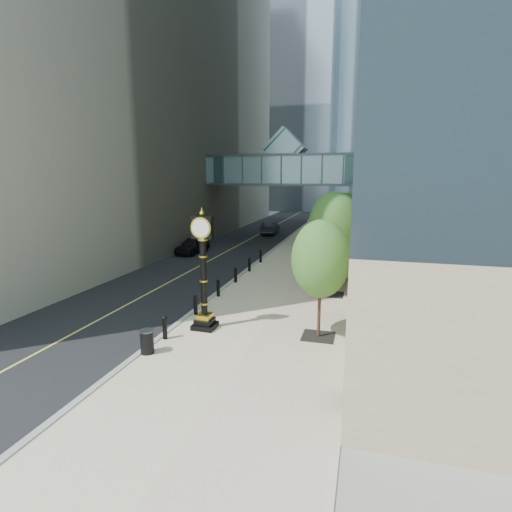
# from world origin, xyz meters

# --- Properties ---
(ground) EXTENTS (320.00, 320.00, 0.00)m
(ground) POSITION_xyz_m (0.00, 0.00, 0.00)
(ground) COLOR gray
(ground) RESTS_ON ground
(road) EXTENTS (8.00, 180.00, 0.02)m
(road) POSITION_xyz_m (-7.00, 40.00, 0.01)
(road) COLOR black
(road) RESTS_ON ground
(sidewalk) EXTENTS (8.00, 180.00, 0.06)m
(sidewalk) POSITION_xyz_m (1.00, 40.00, 0.03)
(sidewalk) COLOR #C1B395
(sidewalk) RESTS_ON ground
(curb) EXTENTS (0.25, 180.00, 0.07)m
(curb) POSITION_xyz_m (-3.00, 40.00, 0.04)
(curb) COLOR gray
(curb) RESTS_ON ground
(midrise_left) EXTENTS (20.00, 58.00, 40.00)m
(midrise_left) POSITION_xyz_m (-21.00, 25.00, 20.00)
(midrise_left) COLOR tan
(midrise_left) RESTS_ON ground
(distant_tower_a) EXTENTS (24.00, 22.00, 78.00)m
(distant_tower_a) POSITION_xyz_m (-14.00, 75.00, 39.00)
(distant_tower_a) COLOR #9AA9C2
(distant_tower_a) RESTS_ON ground
(distant_tower_b) EXTENTS (26.00, 24.00, 90.00)m
(distant_tower_b) POSITION_xyz_m (9.00, 95.00, 45.00)
(distant_tower_b) COLOR #9AA9C2
(distant_tower_b) RESTS_ON ground
(distant_tower_c) EXTENTS (22.00, 22.00, 65.00)m
(distant_tower_c) POSITION_xyz_m (-6.00, 120.00, 32.50)
(distant_tower_c) COLOR #9AA9C2
(distant_tower_c) RESTS_ON ground
(skywalk) EXTENTS (17.00, 4.20, 5.80)m
(skywalk) POSITION_xyz_m (-3.00, 28.00, 7.71)
(skywalk) COLOR slate
(skywalk) RESTS_ON ground
(entrance_canopy) EXTENTS (3.00, 8.00, 4.38)m
(entrance_canopy) POSITION_xyz_m (3.48, 14.00, 4.19)
(entrance_canopy) COLOR #383F44
(entrance_canopy) RESTS_ON ground
(bollard_row) EXTENTS (0.20, 16.20, 0.90)m
(bollard_row) POSITION_xyz_m (-2.70, 9.00, 0.51)
(bollard_row) COLOR black
(bollard_row) RESTS_ON sidewalk
(street_trees) EXTENTS (2.93, 28.38, 6.02)m
(street_trees) POSITION_xyz_m (3.60, 14.97, 3.69)
(street_trees) COLOR black
(street_trees) RESTS_ON sidewalk
(street_clock) EXTENTS (1.02, 1.02, 5.37)m
(street_clock) POSITION_xyz_m (-1.54, 2.61, 2.39)
(street_clock) COLOR black
(street_clock) RESTS_ON sidewalk
(trash_bin) EXTENTS (0.68, 0.68, 0.90)m
(trash_bin) POSITION_xyz_m (-2.70, -0.45, 0.51)
(trash_bin) COLOR black
(trash_bin) RESTS_ON sidewalk
(pedestrian) EXTENTS (0.72, 0.60, 1.67)m
(pedestrian) POSITION_xyz_m (4.50, 13.52, 0.90)
(pedestrian) COLOR beige
(pedestrian) RESTS_ON sidewalk
(car_near) EXTENTS (2.04, 4.41, 1.46)m
(car_near) POSITION_xyz_m (-9.69, 19.30, 0.75)
(car_near) COLOR black
(car_near) RESTS_ON road
(car_far) EXTENTS (1.84, 4.64, 1.50)m
(car_far) POSITION_xyz_m (-5.73, 32.94, 0.77)
(car_far) COLOR black
(car_far) RESTS_ON road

